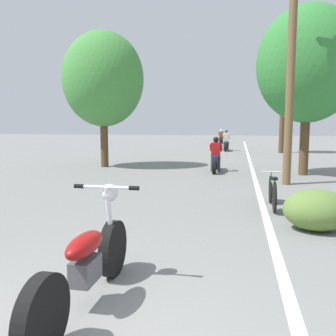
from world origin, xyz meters
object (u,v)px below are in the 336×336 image
roadside_tree_right_near (308,65)px  motorcycle_rider_lead (216,158)px  roadside_tree_left (103,79)px  bicycle_parked (273,192)px  roadside_tree_right_far (284,83)px  motorcycle_rider_far (221,138)px  motorcycle_foreground (87,262)px  utility_pole (291,58)px  motorcycle_rider_mid (226,143)px

roadside_tree_right_near → motorcycle_rider_lead: roadside_tree_right_near is taller
roadside_tree_left → bicycle_parked: (6.34, -6.42, -3.31)m
roadside_tree_right_far → motorcycle_rider_far: 12.35m
motorcycle_foreground → motorcycle_rider_lead: 10.52m
motorcycle_foreground → bicycle_parked: 5.18m
motorcycle_foreground → motorcycle_rider_far: 31.40m
utility_pole → roadside_tree_right_far: size_ratio=1.23×
bicycle_parked → motorcycle_foreground: bearing=-114.7°
roadside_tree_left → motorcycle_foreground: 12.31m
roadside_tree_right_near → roadside_tree_left: roadside_tree_right_near is taller
roadside_tree_left → motorcycle_foreground: size_ratio=2.56×
motorcycle_foreground → roadside_tree_right_near: bearing=70.0°
roadside_tree_left → motorcycle_rider_lead: 5.72m
utility_pole → bicycle_parked: bearing=-102.1°
motorcycle_rider_lead → motorcycle_rider_far: bearing=92.3°
roadside_tree_right_near → motorcycle_rider_far: 21.85m
roadside_tree_left → bicycle_parked: roadside_tree_left is taller
motorcycle_rider_lead → utility_pole: bearing=-48.6°
roadside_tree_left → motorcycle_rider_far: 20.88m
roadside_tree_left → motorcycle_rider_mid: 11.99m
motorcycle_rider_mid → roadside_tree_right_near: bearing=-74.8°
roadside_tree_right_near → motorcycle_rider_lead: 4.59m
motorcycle_rider_lead → bicycle_parked: size_ratio=1.29×
utility_pole → motorcycle_foreground: (-2.85, -7.92, -3.25)m
motorcycle_rider_mid → bicycle_parked: motorcycle_rider_mid is taller
utility_pole → motorcycle_foreground: bearing=-109.8°
roadside_tree_right_near → roadside_tree_right_far: 10.34m
bicycle_parked → motorcycle_rider_mid: bearing=95.4°
bicycle_parked → roadside_tree_right_near: bearing=74.3°
utility_pole → motorcycle_foreground: utility_pole is taller
motorcycle_rider_far → roadside_tree_left: bearing=-100.9°
motorcycle_rider_far → motorcycle_foreground: bearing=-89.5°
utility_pole → roadside_tree_right_near: 2.41m
utility_pole → motorcycle_foreground: 9.02m
roadside_tree_right_near → bicycle_parked: bearing=-105.7°
roadside_tree_right_near → bicycle_parked: size_ratio=3.68×
roadside_tree_right_far → motorcycle_rider_mid: 5.34m
utility_pole → motorcycle_rider_lead: size_ratio=3.49×
motorcycle_foreground → motorcycle_rider_mid: motorcycle_rider_mid is taller
utility_pole → motorcycle_rider_lead: utility_pole is taller
utility_pole → motorcycle_rider_mid: (-2.29, 13.78, -3.15)m
motorcycle_foreground → motorcycle_rider_far: motorcycle_rider_far is taller
utility_pole → motorcycle_rider_mid: bearing=99.4°
roadside_tree_left → motorcycle_rider_far: size_ratio=2.62×
motorcycle_foreground → utility_pole: bearing=70.2°
roadside_tree_right_near → motorcycle_rider_far: (-3.97, 21.23, -3.32)m
motorcycle_rider_lead → motorcycle_rider_far: 20.91m
utility_pole → roadside_tree_left: size_ratio=1.28×
roadside_tree_right_far → motorcycle_foreground: 21.26m
motorcycle_rider_mid → roadside_tree_right_far: bearing=-19.0°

